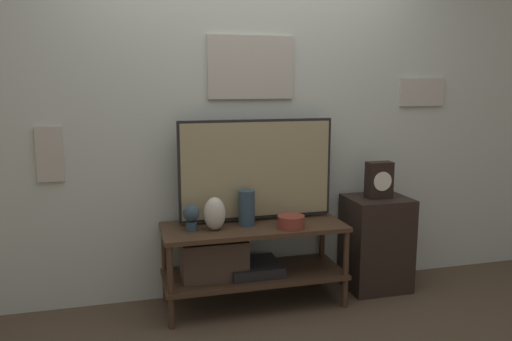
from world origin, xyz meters
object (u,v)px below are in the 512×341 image
object	(u,v)px
vase_urn_stoneware	(215,214)
decorative_bust	(191,216)
television	(256,170)
vase_tall_ceramic	(247,208)
mantel_clock	(379,180)
vase_wide_bowl	(291,222)

from	to	relation	value
vase_urn_stoneware	decorative_bust	xyz separation A→B (m)	(-0.15, 0.02, -0.01)
television	decorative_bust	bearing A→B (deg)	-165.16
vase_urn_stoneware	vase_tall_ceramic	distance (m)	0.24
television	decorative_bust	xyz separation A→B (m)	(-0.48, -0.13, -0.26)
vase_urn_stoneware	decorative_bust	distance (m)	0.15
vase_urn_stoneware	television	bearing A→B (deg)	24.70
decorative_bust	mantel_clock	xyz separation A→B (m)	(1.39, 0.06, 0.16)
television	vase_tall_ceramic	distance (m)	0.28
television	vase_wide_bowl	xyz separation A→B (m)	(0.18, -0.23, -0.32)
television	mantel_clock	bearing A→B (deg)	-4.42
vase_urn_stoneware	vase_wide_bowl	size ratio (longest dim) A/B	1.21
vase_wide_bowl	decorative_bust	xyz separation A→B (m)	(-0.65, 0.10, 0.06)
television	vase_tall_ceramic	bearing A→B (deg)	-134.68
television	decorative_bust	size ratio (longest dim) A/B	6.31
vase_wide_bowl	mantel_clock	world-z (taller)	mantel_clock
vase_wide_bowl	vase_tall_ceramic	bearing A→B (deg)	154.50
vase_urn_stoneware	mantel_clock	xyz separation A→B (m)	(1.23, 0.08, 0.15)
vase_tall_ceramic	vase_wide_bowl	world-z (taller)	vase_tall_ceramic
vase_tall_ceramic	vase_wide_bowl	xyz separation A→B (m)	(0.27, -0.13, -0.08)
vase_wide_bowl	vase_urn_stoneware	bearing A→B (deg)	171.17
mantel_clock	vase_tall_ceramic	bearing A→B (deg)	-178.50
television	mantel_clock	distance (m)	0.92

